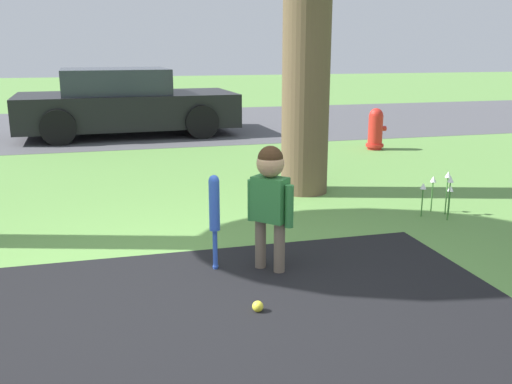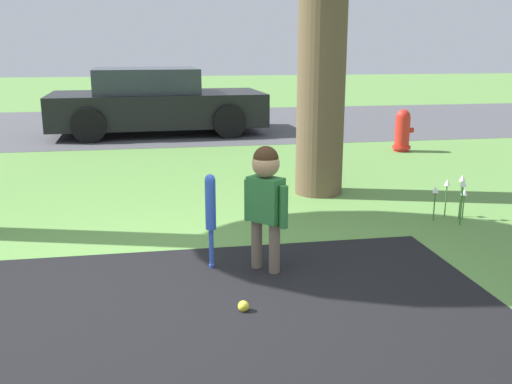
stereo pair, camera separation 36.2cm
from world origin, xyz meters
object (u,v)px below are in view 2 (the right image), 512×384
(child, at_px, (266,191))
(sports_ball, at_px, (243,306))
(parked_car, at_px, (155,102))
(fire_hydrant, at_px, (402,131))
(baseball_bat, at_px, (211,208))

(child, bearing_deg, sports_ball, -64.45)
(parked_car, bearing_deg, child, -86.33)
(child, distance_m, parked_car, 7.26)
(fire_hydrant, bearing_deg, sports_ball, -122.89)
(sports_ball, xyz_separation_m, fire_hydrant, (3.34, 5.17, 0.29))
(child, height_order, baseball_bat, child)
(fire_hydrant, relative_size, parked_car, 0.16)
(baseball_bat, relative_size, sports_ball, 10.12)
(baseball_bat, height_order, parked_car, parked_car)
(fire_hydrant, height_order, parked_car, parked_car)
(baseball_bat, bearing_deg, child, -16.33)
(child, relative_size, sports_ball, 13.12)
(child, bearing_deg, baseball_bat, -148.56)
(child, distance_m, sports_ball, 0.90)
(sports_ball, distance_m, fire_hydrant, 6.16)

